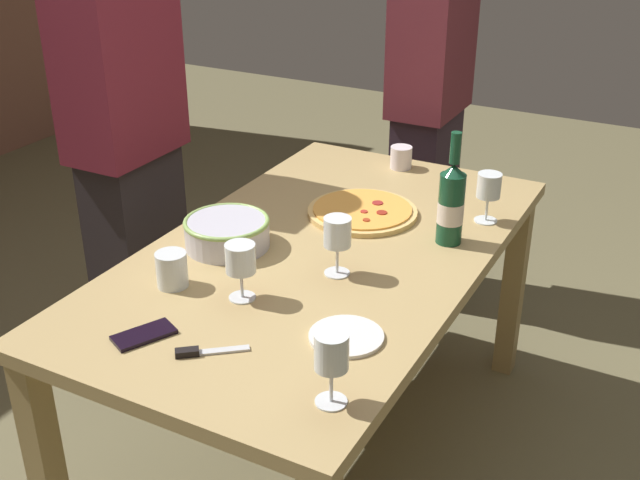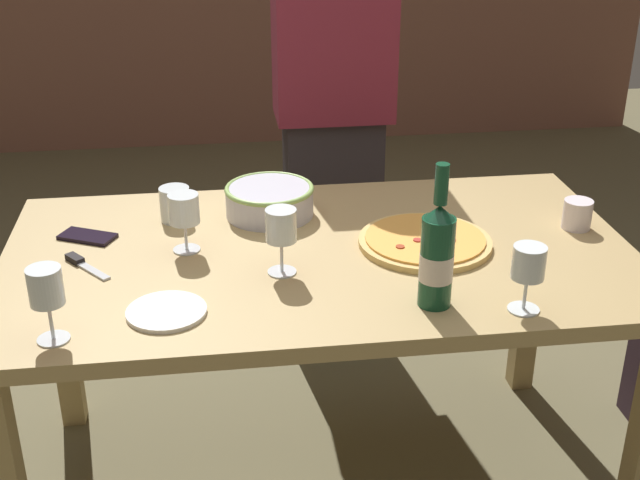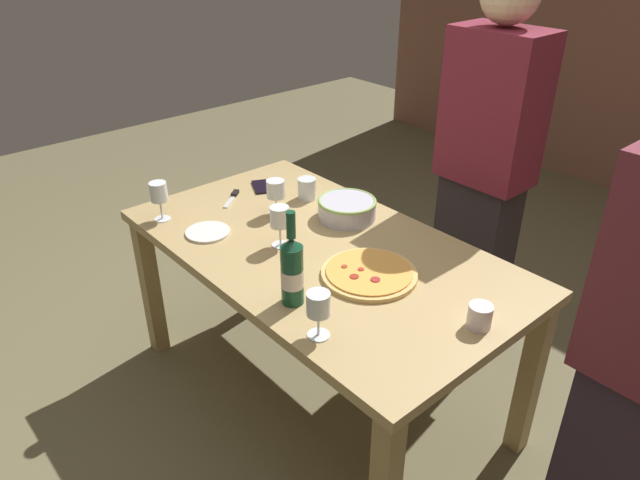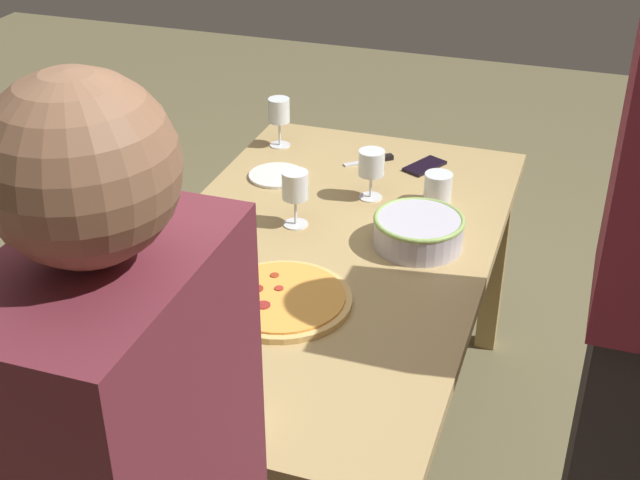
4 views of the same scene
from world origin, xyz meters
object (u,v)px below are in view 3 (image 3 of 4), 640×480
object	(u,v)px
side_plate	(208,232)
cell_phone	(261,187)
wine_glass_far_right	(159,194)
person_guest_left	(484,172)
wine_bottle	(292,270)
pizza_knife	(233,197)
dining_table	(320,267)
cup_amber	(480,316)
cup_ceramic	(307,189)
pizza	(369,273)
wine_glass_by_bottle	(276,191)
wine_glass_near_pizza	(318,307)
serving_bowl	(347,208)
wine_glass_far_left	(280,219)

from	to	relation	value
side_plate	cell_phone	distance (m)	0.48
wine_glass_far_right	person_guest_left	distance (m)	1.40
wine_bottle	pizza_knife	size ratio (longest dim) A/B	2.29
dining_table	cup_amber	size ratio (longest dim) A/B	20.18
cup_ceramic	pizza	bearing A→B (deg)	-21.16
pizza_knife	cup_ceramic	bearing A→B (deg)	48.49
cell_phone	cup_amber	bearing A→B (deg)	111.58
dining_table	pizza	xyz separation A→B (m)	(0.27, -0.01, 0.10)
wine_glass_far_right	cell_phone	world-z (taller)	wine_glass_far_right
wine_glass_by_bottle	cup_ceramic	distance (m)	0.21
dining_table	wine_glass_far_right	distance (m)	0.73
wine_glass_far_right	cell_phone	bearing A→B (deg)	88.53
cup_amber	side_plate	world-z (taller)	cup_amber
cup_amber	wine_glass_near_pizza	bearing A→B (deg)	-125.93
wine_bottle	person_guest_left	bearing A→B (deg)	93.16
wine_glass_by_bottle	side_plate	distance (m)	0.33
wine_glass_far_right	serving_bowl	bearing A→B (deg)	49.89
serving_bowl	side_plate	world-z (taller)	serving_bowl
serving_bowl	cell_phone	bearing A→B (deg)	-169.42
wine_glass_far_left	wine_bottle	bearing A→B (deg)	-31.56
wine_bottle	side_plate	xyz separation A→B (m)	(-0.59, 0.04, -0.12)
cell_phone	person_guest_left	world-z (taller)	person_guest_left
person_guest_left	side_plate	bearing A→B (deg)	-15.34
wine_glass_by_bottle	wine_glass_far_left	size ratio (longest dim) A/B	0.93
wine_glass_near_pizza	pizza	bearing A→B (deg)	110.77
pizza_knife	cup_amber	bearing A→B (deg)	2.44
wine_glass_far_left	cup_ceramic	world-z (taller)	wine_glass_far_left
wine_glass_by_bottle	cell_phone	distance (m)	0.30
pizza_knife	wine_bottle	bearing A→B (deg)	-20.34
dining_table	wine_glass_far_right	xyz separation A→B (m)	(-0.61, -0.35, 0.21)
wine_bottle	wine_glass_far_left	xyz separation A→B (m)	(-0.32, 0.20, -0.01)
wine_glass_by_bottle	cup_ceramic	size ratio (longest dim) A/B	1.61
wine_glass_near_pizza	pizza_knife	world-z (taller)	wine_glass_near_pizza
wine_glass_far_left	side_plate	xyz separation A→B (m)	(-0.27, -0.16, -0.11)
dining_table	side_plate	xyz separation A→B (m)	(-0.38, -0.27, 0.10)
wine_glass_by_bottle	wine_glass_far_left	xyz separation A→B (m)	(0.23, -0.15, 0.01)
wine_glass_by_bottle	pizza	bearing A→B (deg)	-4.84
cup_amber	dining_table	bearing A→B (deg)	-176.28
serving_bowl	side_plate	bearing A→B (deg)	-117.66
wine_glass_by_bottle	wine_glass_far_right	size ratio (longest dim) A/B	0.91
dining_table	wine_glass_near_pizza	bearing A→B (deg)	-41.56
cell_phone	pizza_knife	bearing A→B (deg)	28.37
person_guest_left	pizza_knife	bearing A→B (deg)	-31.20
cell_phone	person_guest_left	xyz separation A→B (m)	(0.75, 0.67, 0.13)
pizza	wine_glass_far_left	world-z (taller)	wine_glass_far_left
dining_table	wine_glass_far_left	world-z (taller)	wine_glass_far_left
wine_glass_near_pizza	person_guest_left	size ratio (longest dim) A/B	0.09
wine_glass_far_left	side_plate	distance (m)	0.33
pizza	cup_ceramic	size ratio (longest dim) A/B	3.62
dining_table	cup_amber	xyz separation A→B (m)	(0.70, 0.05, 0.13)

